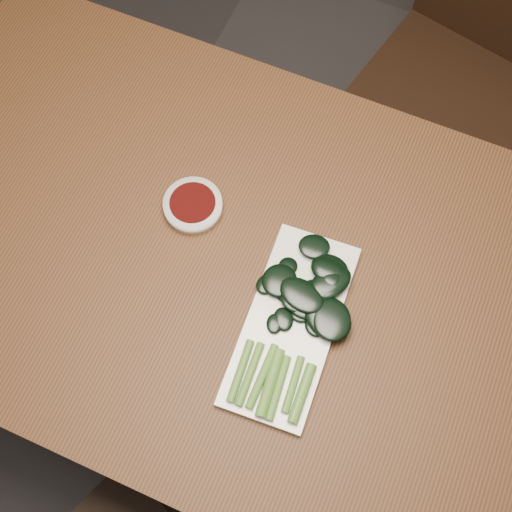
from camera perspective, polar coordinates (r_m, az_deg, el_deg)
name	(u,v)px	position (r m, az deg, el deg)	size (l,w,h in m)	color
ground	(255,374)	(1.92, -0.11, -9.39)	(6.00, 6.00, 0.00)	#302E2D
table	(254,283)	(1.27, -0.16, -2.19)	(1.40, 0.80, 0.75)	#4D2C16
chair_far	(470,69)	(1.82, 16.77, 14.10)	(0.52, 0.52, 0.89)	black
sauce_bowl	(193,206)	(1.25, -5.06, 4.03)	(0.10, 0.10, 0.03)	white
serving_plate	(291,325)	(1.17, 2.80, -5.51)	(0.16, 0.34, 0.01)	white
gai_lan	(305,313)	(1.15, 3.90, -4.60)	(0.19, 0.33, 0.02)	#598D30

